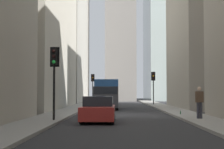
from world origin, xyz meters
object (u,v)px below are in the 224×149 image
at_px(discarded_bottle, 180,113).
at_px(traffic_light_midblock, 153,80).
at_px(traffic_light_foreground, 54,66).
at_px(sedan_red, 98,110).
at_px(delivery_truck, 107,94).
at_px(pedestrian, 199,101).
at_px(traffic_light_far_junction, 93,81).

bearing_deg(discarded_bottle, traffic_light_midblock, -0.58).
bearing_deg(traffic_light_foreground, discarded_bottle, -57.13).
bearing_deg(traffic_light_midblock, sedan_red, 167.78).
height_order(sedan_red, traffic_light_foreground, traffic_light_foreground).
height_order(delivery_truck, traffic_light_midblock, traffic_light_midblock).
bearing_deg(traffic_light_midblock, pedestrian, -179.51).
bearing_deg(traffic_light_midblock, traffic_light_far_junction, 45.26).
relative_size(delivery_truck, discarded_bottle, 23.93).
height_order(delivery_truck, traffic_light_foreground, traffic_light_foreground).
bearing_deg(pedestrian, traffic_light_midblock, 0.49).
bearing_deg(traffic_light_foreground, delivery_truck, -8.95).
xyz_separation_m(traffic_light_far_junction, discarded_bottle, (-28.97, -7.98, -2.97)).
bearing_deg(delivery_truck, discarded_bottle, -152.69).
xyz_separation_m(sedan_red, traffic_light_far_junction, (33.68, 2.65, 2.55)).
bearing_deg(sedan_red, discarded_bottle, -48.52).
xyz_separation_m(delivery_truck, discarded_bottle, (-10.32, -5.33, -1.21)).
distance_m(traffic_light_foreground, discarded_bottle, 9.64).
xyz_separation_m(traffic_light_far_junction, pedestrian, (-32.86, -8.40, -2.08)).
distance_m(traffic_light_far_junction, pedestrian, 33.98).
xyz_separation_m(delivery_truck, traffic_light_midblock, (10.54, -5.54, 1.66)).
xyz_separation_m(traffic_light_foreground, discarded_bottle, (5.00, -7.74, -2.83)).
relative_size(pedestrian, discarded_bottle, 6.71).
relative_size(traffic_light_far_junction, pedestrian, 2.31).
relative_size(delivery_truck, traffic_light_far_junction, 1.54).
bearing_deg(sedan_red, traffic_light_foreground, 96.88).
bearing_deg(pedestrian, discarded_bottle, 6.21).
height_order(sedan_red, traffic_light_midblock, traffic_light_midblock).
xyz_separation_m(traffic_light_midblock, pedestrian, (-24.74, -0.21, -1.99)).
relative_size(traffic_light_foreground, pedestrian, 2.21).
bearing_deg(discarded_bottle, traffic_light_foreground, 122.87).
bearing_deg(traffic_light_foreground, pedestrian, -82.20).
relative_size(sedan_red, pedestrian, 2.37).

